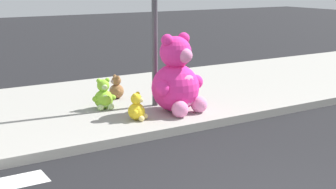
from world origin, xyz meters
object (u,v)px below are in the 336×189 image
(plush_lime, at_px, (104,97))
(sign_pole, at_px, (155,16))
(plush_brown, at_px, (116,89))
(plush_yellow, at_px, (137,109))
(plush_pink_large, at_px, (177,81))

(plush_lime, bearing_deg, sign_pole, -17.01)
(plush_brown, bearing_deg, plush_lime, -131.43)
(sign_pole, distance_m, plush_yellow, 1.82)
(plush_brown, relative_size, plush_yellow, 1.00)
(plush_lime, height_order, plush_brown, plush_lime)
(plush_brown, xyz_separation_m, plush_yellow, (-0.35, -1.59, 0.00))
(plush_brown, distance_m, plush_yellow, 1.63)
(sign_pole, xyz_separation_m, plush_lime, (-0.94, 0.29, -1.47))
(plush_lime, bearing_deg, plush_yellow, -79.30)
(plush_yellow, bearing_deg, plush_brown, 77.40)
(plush_pink_large, relative_size, plush_yellow, 2.97)
(plush_yellow, bearing_deg, sign_pole, 42.42)
(sign_pole, relative_size, plush_pink_large, 2.24)
(plush_pink_large, distance_m, plush_brown, 1.62)
(sign_pole, bearing_deg, plush_pink_large, -78.68)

